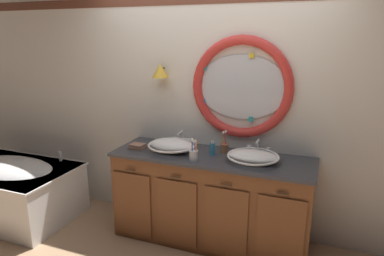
% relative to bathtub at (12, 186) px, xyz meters
% --- Properties ---
extents(ground_plane, '(14.00, 14.00, 0.00)m').
position_rel_bathtub_xyz_m(ground_plane, '(2.12, 0.11, -0.35)').
color(ground_plane, tan).
extents(back_wall_assembly, '(6.40, 0.26, 2.60)m').
position_rel_bathtub_xyz_m(back_wall_assembly, '(2.14, 0.69, 0.97)').
color(back_wall_assembly, silver).
rests_on(back_wall_assembly, ground_plane).
extents(vanity_counter, '(1.92, 0.64, 0.89)m').
position_rel_bathtub_xyz_m(vanity_counter, '(2.24, 0.36, 0.09)').
color(vanity_counter, brown).
rests_on(vanity_counter, ground_plane).
extents(bathtub, '(1.43, 0.91, 0.69)m').
position_rel_bathtub_xyz_m(bathtub, '(0.00, 0.00, 0.00)').
color(bathtub, white).
rests_on(bathtub, ground_plane).
extents(sink_basin_left, '(0.47, 0.47, 0.13)m').
position_rel_bathtub_xyz_m(sink_basin_left, '(1.84, 0.33, 0.60)').
color(sink_basin_left, white).
rests_on(sink_basin_left, vanity_counter).
extents(sink_basin_right, '(0.47, 0.47, 0.10)m').
position_rel_bathtub_xyz_m(sink_basin_right, '(2.63, 0.33, 0.59)').
color(sink_basin_right, white).
rests_on(sink_basin_right, vanity_counter).
extents(faucet_set_left, '(0.21, 0.14, 0.15)m').
position_rel_bathtub_xyz_m(faucet_set_left, '(1.84, 0.57, 0.60)').
color(faucet_set_left, silver).
rests_on(faucet_set_left, vanity_counter).
extents(faucet_set_right, '(0.24, 0.13, 0.15)m').
position_rel_bathtub_xyz_m(faucet_set_right, '(2.63, 0.57, 0.60)').
color(faucet_set_right, silver).
rests_on(faucet_set_right, vanity_counter).
extents(toothbrush_holder_left, '(0.09, 0.09, 0.21)m').
position_rel_bathtub_xyz_m(toothbrush_holder_left, '(2.13, 0.16, 0.60)').
color(toothbrush_holder_left, silver).
rests_on(toothbrush_holder_left, vanity_counter).
extents(toothbrush_holder_right, '(0.08, 0.08, 0.22)m').
position_rel_bathtub_xyz_m(toothbrush_holder_right, '(2.32, 0.49, 0.59)').
color(toothbrush_holder_right, '#996647').
rests_on(toothbrush_holder_right, vanity_counter).
extents(soap_dispenser, '(0.05, 0.06, 0.15)m').
position_rel_bathtub_xyz_m(soap_dispenser, '(2.24, 0.37, 0.60)').
color(soap_dispenser, '#388EBC').
rests_on(soap_dispenser, vanity_counter).
extents(folded_hand_towel, '(0.15, 0.12, 0.05)m').
position_rel_bathtub_xyz_m(folded_hand_towel, '(1.47, 0.29, 0.56)').
color(folded_hand_towel, '#936B56').
rests_on(folded_hand_towel, vanity_counter).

